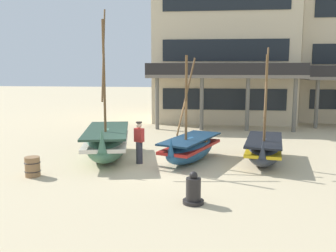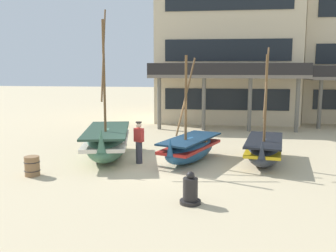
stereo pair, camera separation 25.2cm
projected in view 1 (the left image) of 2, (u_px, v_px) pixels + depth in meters
ground_plane at (165, 165)px, 14.63m from camera, size 120.00×120.00×0.00m
fishing_boat_near_left at (264, 149)px, 14.98m from camera, size 1.93×3.91×4.58m
fishing_boat_centre_large at (107, 142)px, 15.62m from camera, size 2.60×4.87×6.17m
fishing_boat_far_right at (190, 148)px, 15.14m from camera, size 2.48×3.83×4.26m
fisherman_by_hull at (139, 143)px, 14.77m from camera, size 0.42×0.35×1.68m
capstan_winch at (193, 191)px, 10.43m from camera, size 0.60×0.60×0.93m
wooden_barrel at (32, 167)px, 13.06m from camera, size 0.56×0.56×0.70m
harbor_building_main at (223, 52)px, 27.00m from camera, size 9.98×8.77×9.80m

